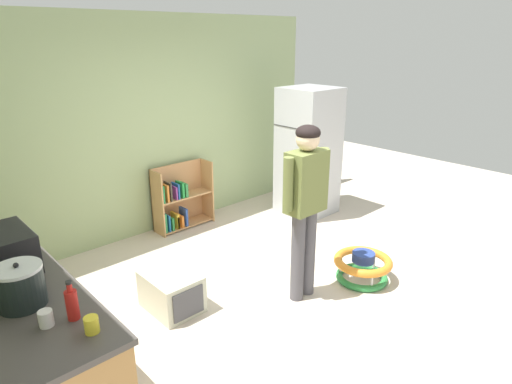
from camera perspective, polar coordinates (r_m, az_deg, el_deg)
The scene contains 14 objects.
ground_plane at distance 4.50m, azimuth 3.63°, elevation -13.39°, with size 12.00×12.00×0.00m, color beige.
back_wall at distance 5.73m, azimuth -13.36°, elevation 8.04°, with size 5.20×0.06×2.70m, color #9EB380.
kitchen_counter at distance 3.62m, azimuth -27.50°, elevation -16.42°, with size 0.65×2.15×0.90m.
refrigerator at distance 6.28m, azimuth 6.72°, elevation 5.12°, with size 0.73×0.68×1.78m.
bookshelf at distance 5.96m, azimuth -9.88°, elevation -1.17°, with size 0.80×0.28×0.85m.
standing_person at distance 4.09m, azimuth 6.38°, elevation -0.68°, with size 0.57×0.22×1.71m.
baby_walker at distance 4.83m, azimuth 13.52°, elevation -9.29°, with size 0.60×0.60×0.32m.
pet_carrier at distance 4.32m, azimuth -10.77°, elevation -12.45°, with size 0.42×0.55×0.36m.
microwave at distance 3.54m, azimuth -29.74°, elevation -6.60°, with size 0.37×0.48×0.28m.
crock_pot at distance 3.05m, azimuth -28.05°, elevation -10.62°, with size 0.28×0.28×0.29m.
ketchup_bottle at distance 2.81m, azimuth -22.56°, elevation -13.11°, with size 0.07×0.07×0.25m.
orange_cup at distance 4.11m, azimuth -29.31°, elevation -4.50°, with size 0.08×0.08×0.10m, color orange.
yellow_cup at distance 2.69m, azimuth -20.37°, elevation -15.70°, with size 0.08×0.08×0.10m, color yellow.
white_cup at distance 2.84m, azimuth -25.38°, elevation -14.46°, with size 0.08×0.08×0.10m, color white.
Camera 1 is at (-2.77, -2.57, 2.45)m, focal length 31.14 mm.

